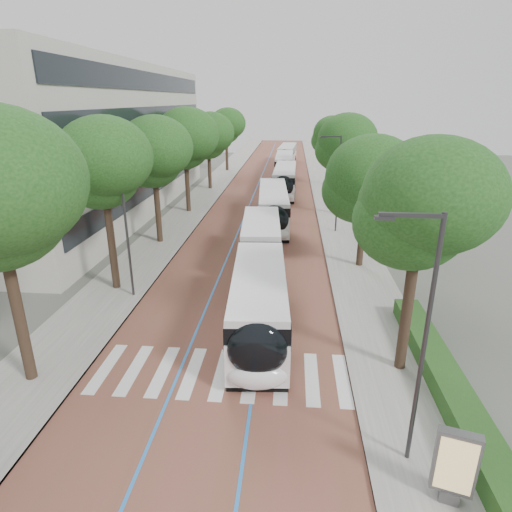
# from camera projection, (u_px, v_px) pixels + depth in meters

# --- Properties ---
(ground) EXTENTS (160.00, 160.00, 0.00)m
(ground) POSITION_uv_depth(u_px,v_px,m) (213.00, 389.00, 16.98)
(ground) COLOR #51544C
(ground) RESTS_ON ground
(road) EXTENTS (11.00, 140.00, 0.02)m
(road) POSITION_uv_depth(u_px,v_px,m) (268.00, 190.00, 54.40)
(road) COLOR brown
(road) RESTS_ON ground
(sidewalk_left) EXTENTS (4.00, 140.00, 0.12)m
(sidewalk_left) POSITION_uv_depth(u_px,v_px,m) (210.00, 188.00, 54.97)
(sidewalk_left) COLOR gray
(sidewalk_left) RESTS_ON ground
(sidewalk_right) EXTENTS (4.00, 140.00, 0.12)m
(sidewalk_right) POSITION_uv_depth(u_px,v_px,m) (328.00, 190.00, 53.80)
(sidewalk_right) COLOR gray
(sidewalk_right) RESTS_ON ground
(kerb_left) EXTENTS (0.20, 140.00, 0.14)m
(kerb_left) POSITION_uv_depth(u_px,v_px,m) (225.00, 189.00, 54.82)
(kerb_left) COLOR gray
(kerb_left) RESTS_ON ground
(kerb_right) EXTENTS (0.20, 140.00, 0.14)m
(kerb_right) POSITION_uv_depth(u_px,v_px,m) (313.00, 190.00, 53.95)
(kerb_right) COLOR gray
(kerb_right) RESTS_ON ground
(zebra_crossing) EXTENTS (10.55, 3.60, 0.01)m
(zebra_crossing) POSITION_uv_depth(u_px,v_px,m) (222.00, 373.00, 17.89)
(zebra_crossing) COLOR silver
(zebra_crossing) RESTS_ON ground
(lane_line_left) EXTENTS (0.12, 126.00, 0.01)m
(lane_line_left) POSITION_uv_depth(u_px,v_px,m) (256.00, 189.00, 54.52)
(lane_line_left) COLOR blue
(lane_line_left) RESTS_ON road
(lane_line_right) EXTENTS (0.12, 126.00, 0.01)m
(lane_line_right) POSITION_uv_depth(u_px,v_px,m) (281.00, 190.00, 54.27)
(lane_line_right) COLOR blue
(lane_line_right) RESTS_ON road
(office_building) EXTENTS (18.11, 40.00, 14.00)m
(office_building) POSITION_uv_depth(u_px,v_px,m) (66.00, 140.00, 42.28)
(office_building) COLOR beige
(office_building) RESTS_ON ground
(hedge) EXTENTS (1.20, 14.00, 0.80)m
(hedge) POSITION_uv_depth(u_px,v_px,m) (451.00, 390.00, 16.09)
(hedge) COLOR #1E4718
(hedge) RESTS_ON sidewalk_right
(streetlight_near) EXTENTS (1.82, 0.20, 8.00)m
(streetlight_near) POSITION_uv_depth(u_px,v_px,m) (421.00, 326.00, 12.00)
(streetlight_near) COLOR #323234
(streetlight_near) RESTS_ON sidewalk_right
(streetlight_far) EXTENTS (1.82, 0.20, 8.00)m
(streetlight_far) POSITION_uv_depth(u_px,v_px,m) (337.00, 176.00, 35.39)
(streetlight_far) COLOR #323234
(streetlight_far) RESTS_ON sidewalk_right
(lamp_post_left) EXTENTS (0.14, 0.14, 8.00)m
(lamp_post_left) POSITION_uv_depth(u_px,v_px,m) (126.00, 229.00, 23.52)
(lamp_post_left) COLOR #323234
(lamp_post_left) RESTS_ON sidewalk_left
(trees_left) EXTENTS (6.17, 60.87, 10.19)m
(trees_left) POSITION_uv_depth(u_px,v_px,m) (177.00, 145.00, 38.48)
(trees_left) COLOR black
(trees_left) RESTS_ON ground
(trees_right) EXTENTS (5.94, 47.00, 9.13)m
(trees_right) POSITION_uv_depth(u_px,v_px,m) (353.00, 160.00, 33.90)
(trees_right) COLOR black
(trees_right) RESTS_ON ground
(lead_bus) EXTENTS (3.62, 18.51, 3.20)m
(lead_bus) POSITION_uv_depth(u_px,v_px,m) (260.00, 273.00, 24.01)
(lead_bus) COLOR black
(lead_bus) RESTS_ON ground
(bus_queued_0) EXTENTS (3.23, 12.52, 3.20)m
(bus_queued_0) POSITION_uv_depth(u_px,v_px,m) (273.00, 208.00, 38.56)
(bus_queued_0) COLOR white
(bus_queued_0) RESTS_ON ground
(bus_queued_1) EXTENTS (2.72, 12.44, 3.20)m
(bus_queued_1) POSITION_uv_depth(u_px,v_px,m) (285.00, 181.00, 51.37)
(bus_queued_1) COLOR white
(bus_queued_1) RESTS_ON ground
(bus_queued_2) EXTENTS (2.60, 12.41, 3.20)m
(bus_queued_2) POSITION_uv_depth(u_px,v_px,m) (284.00, 166.00, 63.24)
(bus_queued_2) COLOR white
(bus_queued_2) RESTS_ON ground
(bus_queued_3) EXTENTS (3.33, 12.54, 3.20)m
(bus_queued_3) POSITION_uv_depth(u_px,v_px,m) (287.00, 155.00, 75.42)
(bus_queued_3) COLOR white
(bus_queued_3) RESTS_ON ground
(ad_panel) EXTENTS (1.17, 0.62, 2.36)m
(ad_panel) POSITION_uv_depth(u_px,v_px,m) (455.00, 466.00, 11.73)
(ad_panel) COLOR #59595B
(ad_panel) RESTS_ON sidewalk_right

